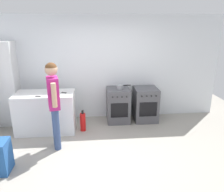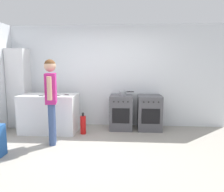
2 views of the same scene
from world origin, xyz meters
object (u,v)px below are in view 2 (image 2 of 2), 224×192
Objects in this scene: knife_utility at (60,96)px; oven_left at (121,112)px; fire_extinguisher at (83,125)px; oven_right at (149,112)px; knife_bread at (46,96)px; pot at (123,93)px; person at (51,94)px; knife_carving at (63,95)px; larder_cabinet at (19,88)px.

oven_left is at bearing 22.79° from knife_utility.
fire_extinguisher is at bearing -151.22° from oven_left.
oven_right is 2.50m from knife_bread.
oven_right is at bearing 0.38° from pot.
person is (-1.36, -1.16, 0.60)m from oven_left.
pot is 1.01× the size of knife_bread.
oven_right reaches higher than fire_extinguisher.
pot is 0.21× the size of person.
person is (0.01, -0.59, 0.13)m from knife_utility.
oven_right is 1.70× the size of fire_extinguisher.
knife_utility reaches higher than oven_left.
oven_right is at bearing 9.81° from knife_carving.
knife_carving is (0.02, 0.22, -0.00)m from knife_utility.
pot is (0.04, -0.00, 0.48)m from oven_left.
pot reaches higher than fire_extinguisher.
fire_extinguisher is at bearing -152.58° from pot.
knife_carving is at bearing 89.73° from person.
knife_carving reaches higher than oven_right.
knife_carving is 0.63× the size of fire_extinguisher.
pot is 1.13× the size of knife_carving.
pot is 1.41× the size of knife_utility.
larder_cabinet is at bearing 178.26° from oven_right.
oven_left is at bearing -180.00° from oven_right.
knife_bread is at bearing -140.09° from knife_carving.
knife_carving and knife_bread have the same top height.
larder_cabinet is at bearing 143.42° from knife_bread.
oven_right is 2.70× the size of knife_carving.
oven_right is (0.70, 0.00, 0.00)m from oven_left.
knife_bread is at bearing -169.76° from fire_extinguisher.
knife_carving is 0.18× the size of person.
pot is at bearing -5.88° from oven_left.
knife_carving is 0.42m from knife_bread.
knife_carving is at bearing -165.90° from pot.
knife_carving is at bearing 39.91° from knife_bread.
oven_left is 1.89m from person.
oven_right is at bearing 14.71° from knife_bread.
person is at bearing -139.36° from oven_left.
knife_carving is (-2.05, -0.35, 0.48)m from oven_right.
pot is 0.18× the size of larder_cabinet.
oven_left is 0.42× the size of larder_cabinet.
larder_cabinet is (-1.78, 0.58, 0.78)m from fire_extinguisher.
oven_right is at bearing -1.74° from larder_cabinet.
knife_utility is at bearing -157.21° from oven_left.
fire_extinguisher is (-0.87, -0.48, -0.21)m from oven_left.
knife_utility and knife_carving have the same top height.
fire_extinguisher is 0.25× the size of larder_cabinet.
knife_utility is 0.13× the size of larder_cabinet.
knife_carving is at bearing -165.30° from oven_left.
person is at bearing -150.49° from oven_right.
knife_utility is (-2.07, -0.58, 0.48)m from oven_right.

